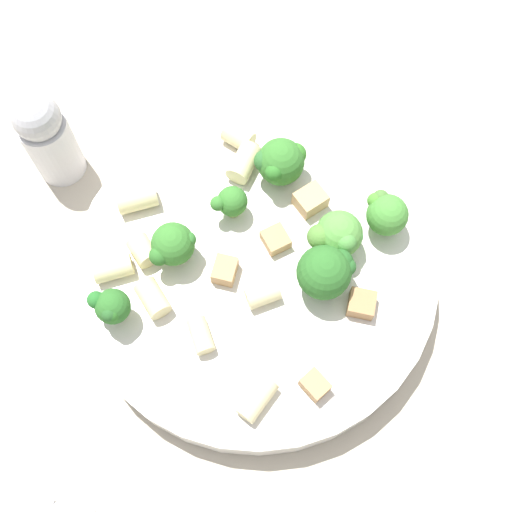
{
  "coord_description": "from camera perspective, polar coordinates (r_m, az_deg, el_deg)",
  "views": [
    {
      "loc": [
        -0.07,
        -0.16,
        0.46
      ],
      "look_at": [
        0.0,
        0.0,
        0.04
      ],
      "focal_mm": 45.0,
      "sensor_mm": 36.0,
      "label": 1
    }
  ],
  "objects": [
    {
      "name": "chicken_chunk_1",
      "position": [
        0.46,
        1.76,
        1.47
      ],
      "size": [
        0.02,
        0.02,
        0.01
      ],
      "primitive_type": "cube",
      "rotation": [
        0.0,
        0.0,
        1.65
      ],
      "color": "tan",
      "rests_on": "pasta_bowl"
    },
    {
      "name": "broccoli_floret_0",
      "position": [
        0.44,
        -7.41,
        0.97
      ],
      "size": [
        0.03,
        0.03,
        0.04
      ],
      "color": "#93B766",
      "rests_on": "pasta_bowl"
    },
    {
      "name": "rigatoni_0",
      "position": [
        0.45,
        -9.19,
        -3.66
      ],
      "size": [
        0.02,
        0.03,
        0.02
      ],
      "primitive_type": "cylinder",
      "rotation": [
        1.57,
        0.0,
        0.16
      ],
      "color": "beige",
      "rests_on": "pasta_bowl"
    },
    {
      "name": "rigatoni_3",
      "position": [
        0.44,
        0.61,
        -3.44
      ],
      "size": [
        0.02,
        0.02,
        0.01
      ],
      "primitive_type": "cylinder",
      "rotation": [
        1.57,
        0.0,
        1.53
      ],
      "color": "beige",
      "rests_on": "pasta_bowl"
    },
    {
      "name": "ground_plane",
      "position": [
        0.49,
        -0.0,
        -1.87
      ],
      "size": [
        2.0,
        2.0,
        0.0
      ],
      "primitive_type": "plane",
      "color": "#BCB29E"
    },
    {
      "name": "rigatoni_1",
      "position": [
        0.42,
        0.1,
        -12.58
      ],
      "size": [
        0.03,
        0.03,
        0.01
      ],
      "primitive_type": "cylinder",
      "rotation": [
        1.57,
        0.0,
        2.1
      ],
      "color": "beige",
      "rests_on": "pasta_bowl"
    },
    {
      "name": "broccoli_floret_2",
      "position": [
        0.43,
        6.27,
        -1.37
      ],
      "size": [
        0.04,
        0.04,
        0.04
      ],
      "color": "#84AD60",
      "rests_on": "pasta_bowl"
    },
    {
      "name": "rigatoni_2",
      "position": [
        0.46,
        -10.0,
        0.48
      ],
      "size": [
        0.02,
        0.02,
        0.02
      ],
      "primitive_type": "cylinder",
      "rotation": [
        1.57,
        0.0,
        0.18
      ],
      "color": "beige",
      "rests_on": "pasta_bowl"
    },
    {
      "name": "rigatoni_5",
      "position": [
        0.48,
        -10.53,
        5.02
      ],
      "size": [
        0.03,
        0.02,
        0.02
      ],
      "primitive_type": "cylinder",
      "rotation": [
        1.57,
        0.0,
        1.46
      ],
      "color": "beige",
      "rests_on": "pasta_bowl"
    },
    {
      "name": "broccoli_floret_4",
      "position": [
        0.44,
        -12.8,
        -4.29
      ],
      "size": [
        0.03,
        0.03,
        0.03
      ],
      "color": "#84AD60",
      "rests_on": "pasta_bowl"
    },
    {
      "name": "broccoli_floret_5",
      "position": [
        0.47,
        2.18,
        8.38
      ],
      "size": [
        0.04,
        0.03,
        0.04
      ],
      "color": "#84AD60",
      "rests_on": "pasta_bowl"
    },
    {
      "name": "broccoli_floret_1",
      "position": [
        0.46,
        -2.52,
        4.68
      ],
      "size": [
        0.02,
        0.02,
        0.03
      ],
      "color": "#93B766",
      "rests_on": "pasta_bowl"
    },
    {
      "name": "rigatoni_6",
      "position": [
        0.48,
        -1.08,
        8.29
      ],
      "size": [
        0.03,
        0.03,
        0.02
      ],
      "primitive_type": "cylinder",
      "rotation": [
        1.57,
        0.0,
        2.31
      ],
      "color": "beige",
      "rests_on": "pasta_bowl"
    },
    {
      "name": "pasta_bowl",
      "position": [
        0.47,
        -0.0,
        -1.07
      ],
      "size": [
        0.26,
        0.26,
        0.03
      ],
      "color": "silver",
      "rests_on": "ground_plane"
    },
    {
      "name": "chicken_chunk_2",
      "position": [
        0.45,
        9.36,
        -4.21
      ],
      "size": [
        0.03,
        0.03,
        0.01
      ],
      "primitive_type": "cube",
      "rotation": [
        0.0,
        0.0,
        2.52
      ],
      "color": "#A87A4C",
      "rests_on": "pasta_bowl"
    },
    {
      "name": "broccoli_floret_3",
      "position": [
        0.46,
        11.51,
        3.69
      ],
      "size": [
        0.03,
        0.03,
        0.04
      ],
      "color": "#93B766",
      "rests_on": "pasta_bowl"
    },
    {
      "name": "chicken_chunk_4",
      "position": [
        0.45,
        -2.9,
        -1.03
      ],
      "size": [
        0.02,
        0.02,
        0.01
      ],
      "primitive_type": "cube",
      "rotation": [
        0.0,
        0.0,
        0.92
      ],
      "color": "tan",
      "rests_on": "pasta_bowl"
    },
    {
      "name": "rigatoni_8",
      "position": [
        0.46,
        -12.59,
        -1.11
      ],
      "size": [
        0.03,
        0.02,
        0.02
      ],
      "primitive_type": "cylinder",
      "rotation": [
        1.57,
        0.0,
        1.46
      ],
      "color": "beige",
      "rests_on": "pasta_bowl"
    },
    {
      "name": "pepper_shaker",
      "position": [
        0.52,
        -18.06,
        10.01
      ],
      "size": [
        0.04,
        0.04,
        0.09
      ],
      "color": "silver",
      "rests_on": "ground_plane"
    },
    {
      "name": "chicken_chunk_0",
      "position": [
        0.47,
        4.86,
        4.98
      ],
      "size": [
        0.02,
        0.02,
        0.01
      ],
      "primitive_type": "cube",
      "rotation": [
        0.0,
        0.0,
        0.19
      ],
      "color": "tan",
      "rests_on": "pasta_bowl"
    },
    {
      "name": "chicken_chunk_3",
      "position": [
        0.43,
        5.49,
        -11.24
      ],
      "size": [
        0.02,
        0.02,
        0.01
      ],
      "primitive_type": "cube",
      "rotation": [
        0.0,
        0.0,
        1.89
      ],
      "color": "tan",
      "rests_on": "pasta_bowl"
    },
    {
      "name": "broccoli_floret_6",
      "position": [
        0.45,
        7.27,
        1.84
      ],
      "size": [
        0.04,
        0.03,
        0.04
      ],
      "color": "#93B766",
      "rests_on": "pasta_bowl"
    },
    {
      "name": "rigatoni_7",
      "position": [
        0.5,
        -1.56,
        10.55
      ],
      "size": [
        0.03,
        0.03,
        0.02
      ],
      "primitive_type": "cylinder",
      "rotation": [
        1.57,
        0.0,
        0.58
      ],
      "color": "beige",
      "rests_on": "pasta_bowl"
    },
    {
      "name": "rigatoni_4",
      "position": [
        0.44,
        -4.92,
        -7.05
      ],
      "size": [
        0.01,
        0.02,
        0.01
      ],
      "primitive_type": "cylinder",
      "rotation": [
        1.57,
        0.0,
        3.08
      ],
      "color": "beige",
      "rests_on": "pasta_bowl"
    }
  ]
}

